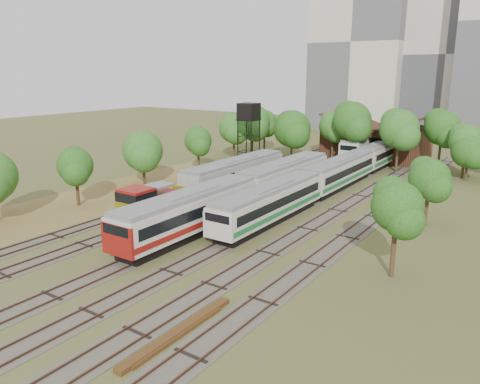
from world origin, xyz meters
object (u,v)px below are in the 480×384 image
Objects in this scene: railcar_red_set at (244,193)px; railcar_green_set at (340,172)px; shunter_locomotive at (149,204)px; water_tower at (249,113)px.

railcar_red_set is 16.54m from railcar_green_set.
railcar_green_set is at bearing 67.21° from shunter_locomotive.
shunter_locomotive is (-10.00, -23.80, -0.15)m from railcar_green_set.
railcar_red_set is 9.81m from shunter_locomotive.
railcar_red_set reaches higher than railcar_green_set.
water_tower is (-13.00, 20.79, 6.08)m from railcar_red_set.
railcar_red_set is 4.27× the size of shunter_locomotive.
water_tower reaches higher than railcar_red_set.
water_tower is at bearing 103.77° from shunter_locomotive.
shunter_locomotive is at bearing -112.79° from railcar_green_set.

